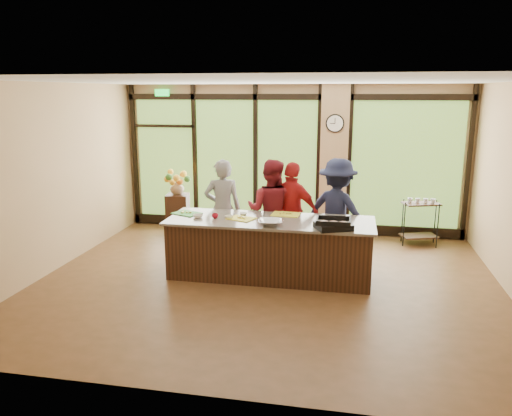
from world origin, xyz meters
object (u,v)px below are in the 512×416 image
at_px(flower_stand, 178,215).
at_px(island_base, 270,249).
at_px(bar_cart, 420,217).
at_px(cook_left, 223,209).
at_px(roasting_pan, 333,226).
at_px(cook_right, 337,212).

bearing_deg(flower_stand, island_base, -49.17).
height_order(flower_stand, bar_cart, bar_cart).
relative_size(cook_left, roasting_pan, 3.56).
xyz_separation_m(cook_left, bar_cart, (3.48, 1.44, -0.33)).
bearing_deg(roasting_pan, cook_left, 126.59).
relative_size(cook_left, cook_right, 0.97).
height_order(cook_left, roasting_pan, cook_left).
distance_m(island_base, bar_cart, 3.34).
distance_m(roasting_pan, flower_stand, 3.93).
distance_m(cook_right, roasting_pan, 1.20).
bearing_deg(cook_left, bar_cart, -172.02).
distance_m(roasting_pan, bar_cart, 3.01).
relative_size(cook_right, bar_cart, 1.98).
relative_size(island_base, roasting_pan, 6.34).
distance_m(island_base, roasting_pan, 1.17).
relative_size(roasting_pan, flower_stand, 0.57).
bearing_deg(bar_cart, roasting_pan, -140.04).
bearing_deg(roasting_pan, island_base, 135.91).
bearing_deg(roasting_pan, flower_stand, 121.00).
xyz_separation_m(roasting_pan, bar_cart, (1.54, 2.55, -0.42)).
bearing_deg(roasting_pan, cook_right, 65.44).
distance_m(cook_left, flower_stand, 1.74).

